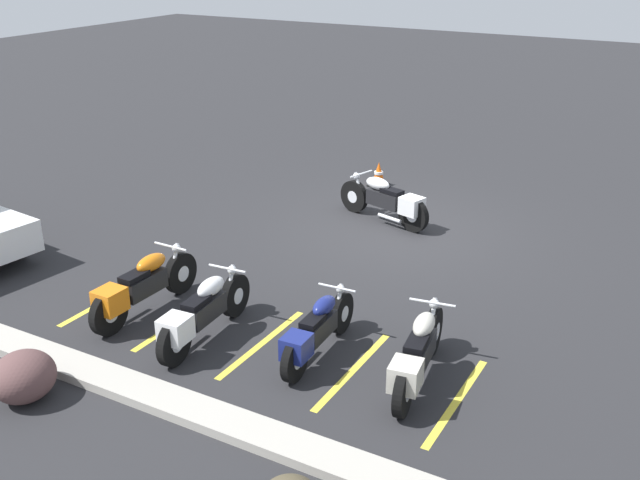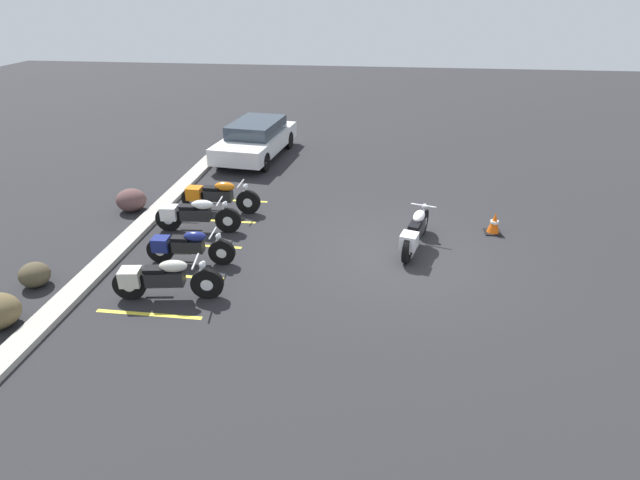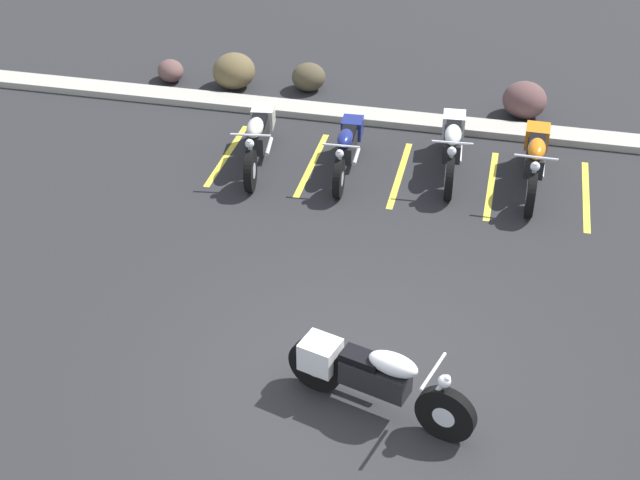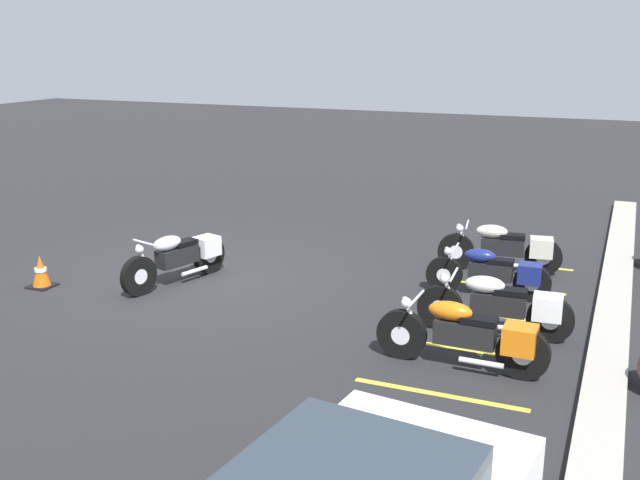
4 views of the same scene
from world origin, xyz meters
TOP-DOWN VIEW (x-y plane):
  - ground at (0.00, 0.00)m, footprint 60.00×60.00m
  - motorcycle_white_featured at (0.33, -0.28)m, footprint 2.14×0.90m
  - parked_bike_0 at (-2.38, 4.76)m, footprint 0.69×2.17m
  - parked_bike_1 at (-0.96, 4.81)m, footprint 0.56×2.00m
  - parked_bike_2 at (0.64, 5.20)m, footprint 0.61×2.18m
  - parked_bike_3 at (1.91, 5.01)m, footprint 0.62×2.22m
  - car_white at (6.86, 5.08)m, footprint 4.48×2.29m
  - concrete_curb at (0.00, 6.63)m, footprint 18.00×0.50m
  - landscape_rock_1 at (-2.25, 7.59)m, footprint 0.85×0.84m
  - landscape_rock_3 at (1.68, 7.37)m, footprint 0.88×0.93m
  - traffic_cone at (1.47, -2.31)m, footprint 0.40×0.40m
  - stall_line_0 at (-2.96, 4.85)m, footprint 0.10×2.10m
  - stall_line_1 at (-1.53, 4.85)m, footprint 0.10×2.10m
  - stall_line_2 at (-0.11, 4.85)m, footprint 0.10×2.10m
  - stall_line_3 at (1.31, 4.85)m, footprint 0.10×2.10m
  - stall_line_4 at (2.74, 4.85)m, footprint 0.10×2.10m

SIDE VIEW (x-z plane):
  - ground at x=0.00m, z-range 0.00..0.00m
  - stall_line_0 at x=-2.96m, z-range 0.00..0.00m
  - stall_line_1 at x=-1.53m, z-range 0.00..0.00m
  - stall_line_2 at x=-0.11m, z-range 0.00..0.00m
  - stall_line_3 at x=1.31m, z-range 0.00..0.00m
  - stall_line_4 at x=2.74m, z-range 0.00..0.00m
  - concrete_curb at x=0.00m, z-range 0.00..0.12m
  - landscape_rock_1 at x=-2.25m, z-range 0.00..0.51m
  - traffic_cone at x=1.47m, z-range -0.02..0.53m
  - landscape_rock_3 at x=1.68m, z-range 0.00..0.62m
  - parked_bike_1 at x=-0.96m, z-range 0.02..0.81m
  - parked_bike_2 at x=0.64m, z-range 0.03..0.88m
  - parked_bike_0 at x=-2.38m, z-range 0.03..0.88m
  - motorcycle_white_featured at x=0.33m, z-range 0.03..0.89m
  - parked_bike_3 at x=1.91m, z-range 0.03..0.90m
  - car_white at x=6.86m, z-range 0.04..1.32m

